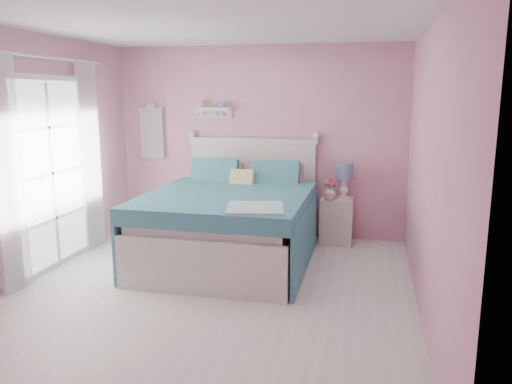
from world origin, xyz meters
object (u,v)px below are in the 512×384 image
at_px(nightstand, 336,220).
at_px(vase, 330,191).
at_px(teacup, 330,197).
at_px(table_lamp, 344,174).
at_px(bed, 231,224).

relative_size(nightstand, vase, 3.46).
xyz_separation_m(nightstand, teacup, (-0.09, -0.15, 0.34)).
xyz_separation_m(nightstand, table_lamp, (0.08, 0.05, 0.62)).
xyz_separation_m(bed, nightstand, (1.19, 0.94, -0.13)).
relative_size(table_lamp, teacup, 4.32).
relative_size(vase, teacup, 1.63).
bearing_deg(teacup, bed, -144.44).
height_order(nightstand, vase, vase).
relative_size(bed, nightstand, 3.87).
bearing_deg(teacup, nightstand, 61.04).
bearing_deg(bed, table_lamp, 38.64).
xyz_separation_m(table_lamp, vase, (-0.17, -0.06, -0.24)).
distance_m(bed, teacup, 1.37).
bearing_deg(table_lamp, nightstand, -147.17).
bearing_deg(nightstand, bed, -141.56).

